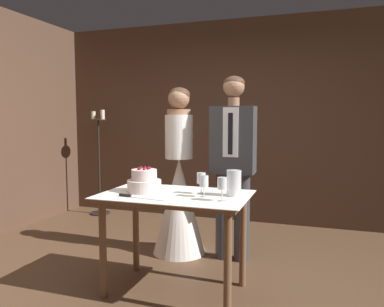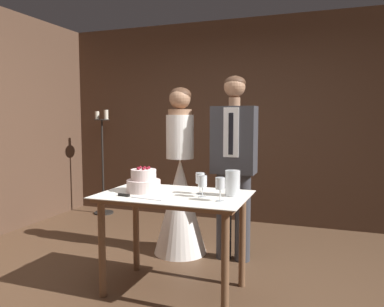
{
  "view_description": "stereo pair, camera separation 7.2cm",
  "coord_description": "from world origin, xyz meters",
  "px_view_note": "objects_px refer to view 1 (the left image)",
  "views": [
    {
      "loc": [
        1.03,
        -2.55,
        1.39
      ],
      "look_at": [
        -0.02,
        0.57,
        1.08
      ],
      "focal_mm": 35.0,
      "sensor_mm": 36.0,
      "label": 1
    },
    {
      "loc": [
        1.1,
        -2.53,
        1.39
      ],
      "look_at": [
        -0.02,
        0.57,
        1.08
      ],
      "focal_mm": 35.0,
      "sensor_mm": 36.0,
      "label": 2
    }
  ],
  "objects_px": {
    "bride": "(179,193)",
    "candle_stand": "(99,167)",
    "hurricane_candle": "(234,184)",
    "wine_glass_near": "(204,182)",
    "tiered_cake": "(144,182)",
    "groom": "(233,158)",
    "cake_table": "(175,208)",
    "wine_glass_far": "(201,179)",
    "cake_knife": "(132,196)",
    "wine_glass_middle": "(222,185)"
  },
  "relations": [
    {
      "from": "wine_glass_middle",
      "to": "hurricane_candle",
      "type": "distance_m",
      "value": 0.21
    },
    {
      "from": "hurricane_candle",
      "to": "wine_glass_near",
      "type": "bearing_deg",
      "value": -150.22
    },
    {
      "from": "cake_knife",
      "to": "groom",
      "type": "bearing_deg",
      "value": 69.57
    },
    {
      "from": "bride",
      "to": "candle_stand",
      "type": "xyz_separation_m",
      "value": [
        -1.65,
        1.11,
        0.06
      ]
    },
    {
      "from": "wine_glass_far",
      "to": "groom",
      "type": "relative_size",
      "value": 0.09
    },
    {
      "from": "cake_table",
      "to": "wine_glass_far",
      "type": "relative_size",
      "value": 6.87
    },
    {
      "from": "wine_glass_middle",
      "to": "bride",
      "type": "bearing_deg",
      "value": 125.73
    },
    {
      "from": "tiered_cake",
      "to": "hurricane_candle",
      "type": "height_order",
      "value": "tiered_cake"
    },
    {
      "from": "tiered_cake",
      "to": "candle_stand",
      "type": "distance_m",
      "value": 2.55
    },
    {
      "from": "cake_knife",
      "to": "bride",
      "type": "bearing_deg",
      "value": 97.81
    },
    {
      "from": "tiered_cake",
      "to": "groom",
      "type": "distance_m",
      "value": 1.0
    },
    {
      "from": "wine_glass_middle",
      "to": "wine_glass_far",
      "type": "xyz_separation_m",
      "value": [
        -0.22,
        0.2,
        -0.0
      ]
    },
    {
      "from": "hurricane_candle",
      "to": "bride",
      "type": "bearing_deg",
      "value": 134.23
    },
    {
      "from": "cake_table",
      "to": "hurricane_candle",
      "type": "xyz_separation_m",
      "value": [
        0.45,
        0.08,
        0.21
      ]
    },
    {
      "from": "tiered_cake",
      "to": "wine_glass_near",
      "type": "distance_m",
      "value": 0.52
    },
    {
      "from": "tiered_cake",
      "to": "wine_glass_near",
      "type": "relative_size",
      "value": 1.66
    },
    {
      "from": "wine_glass_near",
      "to": "bride",
      "type": "height_order",
      "value": "bride"
    },
    {
      "from": "tiered_cake",
      "to": "candle_stand",
      "type": "height_order",
      "value": "candle_stand"
    },
    {
      "from": "cake_table",
      "to": "candle_stand",
      "type": "distance_m",
      "value": 2.73
    },
    {
      "from": "cake_knife",
      "to": "bride",
      "type": "height_order",
      "value": "bride"
    },
    {
      "from": "cake_table",
      "to": "hurricane_candle",
      "type": "bearing_deg",
      "value": 10.41
    },
    {
      "from": "bride",
      "to": "cake_table",
      "type": "bearing_deg",
      "value": -71.44
    },
    {
      "from": "cake_table",
      "to": "bride",
      "type": "relative_size",
      "value": 0.68
    },
    {
      "from": "hurricane_candle",
      "to": "groom",
      "type": "distance_m",
      "value": 0.78
    },
    {
      "from": "candle_stand",
      "to": "cake_knife",
      "type": "bearing_deg",
      "value": -52.35
    },
    {
      "from": "cake_table",
      "to": "wine_glass_middle",
      "type": "bearing_deg",
      "value": -17.02
    },
    {
      "from": "wine_glass_near",
      "to": "bride",
      "type": "xyz_separation_m",
      "value": [
        -0.53,
        0.87,
        -0.28
      ]
    },
    {
      "from": "tiered_cake",
      "to": "candle_stand",
      "type": "xyz_separation_m",
      "value": [
        -1.66,
        1.93,
        -0.19
      ]
    },
    {
      "from": "tiered_cake",
      "to": "hurricane_candle",
      "type": "distance_m",
      "value": 0.72
    },
    {
      "from": "cake_table",
      "to": "wine_glass_far",
      "type": "height_order",
      "value": "wine_glass_far"
    },
    {
      "from": "tiered_cake",
      "to": "candle_stand",
      "type": "bearing_deg",
      "value": 130.56
    },
    {
      "from": "tiered_cake",
      "to": "cake_knife",
      "type": "bearing_deg",
      "value": -87.36
    },
    {
      "from": "cake_table",
      "to": "tiered_cake",
      "type": "distance_m",
      "value": 0.33
    },
    {
      "from": "bride",
      "to": "wine_glass_far",
      "type": "bearing_deg",
      "value": -58.24
    },
    {
      "from": "cake_knife",
      "to": "wine_glass_far",
      "type": "distance_m",
      "value": 0.55
    },
    {
      "from": "cake_knife",
      "to": "bride",
      "type": "xyz_separation_m",
      "value": [
        -0.02,
        1.05,
        -0.17
      ]
    },
    {
      "from": "cake_table",
      "to": "hurricane_candle",
      "type": "height_order",
      "value": "hurricane_candle"
    },
    {
      "from": "cake_knife",
      "to": "wine_glass_middle",
      "type": "xyz_separation_m",
      "value": [
        0.67,
        0.09,
        0.11
      ]
    },
    {
      "from": "wine_glass_middle",
      "to": "wine_glass_far",
      "type": "bearing_deg",
      "value": 137.96
    },
    {
      "from": "cake_knife",
      "to": "bride",
      "type": "relative_size",
      "value": 0.23
    },
    {
      "from": "hurricane_candle",
      "to": "cake_knife",
      "type": "bearing_deg",
      "value": -156.91
    },
    {
      "from": "cake_table",
      "to": "bride",
      "type": "distance_m",
      "value": 0.88
    },
    {
      "from": "cake_knife",
      "to": "wine_glass_near",
      "type": "relative_size",
      "value": 2.35
    },
    {
      "from": "cake_knife",
      "to": "hurricane_candle",
      "type": "height_order",
      "value": "hurricane_candle"
    },
    {
      "from": "groom",
      "to": "candle_stand",
      "type": "height_order",
      "value": "groom"
    },
    {
      "from": "wine_glass_near",
      "to": "groom",
      "type": "distance_m",
      "value": 0.87
    },
    {
      "from": "wine_glass_near",
      "to": "bride",
      "type": "relative_size",
      "value": 0.1
    },
    {
      "from": "tiered_cake",
      "to": "wine_glass_middle",
      "type": "distance_m",
      "value": 0.69
    },
    {
      "from": "tiered_cake",
      "to": "wine_glass_far",
      "type": "bearing_deg",
      "value": 8.1
    },
    {
      "from": "hurricane_candle",
      "to": "bride",
      "type": "xyz_separation_m",
      "value": [
        -0.73,
        0.75,
        -0.26
      ]
    }
  ]
}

